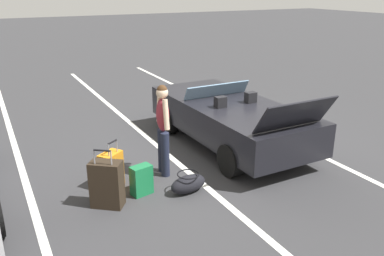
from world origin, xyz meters
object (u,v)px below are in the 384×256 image
Objects in this scene: suitcase_small_carryon at (141,180)px; traveler_person at (163,125)px; duffel_bag at (188,184)px; suitcase_large_black at (107,184)px; suitcase_medium_bright at (111,170)px; convertible_car at (224,116)px.

suitcase_small_carryon is 0.30× the size of traveler_person.
duffel_bag is 0.40× the size of traveler_person.
suitcase_small_carryon is at bearing -132.67° from traveler_person.
traveler_person is (0.64, -1.23, 0.56)m from suitcase_large_black.
suitcase_medium_bright is at bearing 53.31° from duffel_bag.
traveler_person is at bearing -122.00° from suitcase_medium_bright.
duffel_bag is at bearing 133.14° from convertible_car.
duffel_bag is at bearing -125.97° from suitcase_small_carryon.
suitcase_small_carryon is at bearing -42.92° from suitcase_large_black.
traveler_person reaches higher than suitcase_large_black.
traveler_person reaches higher than convertible_car.
suitcase_medium_bright is 0.60m from suitcase_small_carryon.
suitcase_medium_bright is at bearing 106.90° from convertible_car.
suitcase_large_black reaches higher than suitcase_medium_bright.
duffel_bag is (-0.31, -0.70, -0.09)m from suitcase_small_carryon.
traveler_person reaches higher than suitcase_medium_bright.
suitcase_large_black is 1.46× the size of duffel_bag.
suitcase_large_black is at bearing 81.06° from duffel_bag.
convertible_car is at bearing -73.02° from suitcase_small_carryon.
convertible_car is 8.50× the size of suitcase_small_carryon.
convertible_car is 2.57× the size of traveler_person.
suitcase_small_carryon is 0.77m from duffel_bag.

